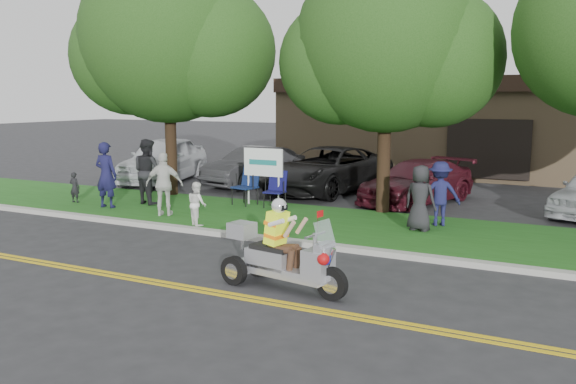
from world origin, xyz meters
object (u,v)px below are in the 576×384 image
at_px(spectator_adult_left, 106,175).
at_px(parked_car_right, 417,182).
at_px(lawn_chair_a, 248,181).
at_px(trike_scooter, 281,257).
at_px(parked_car_left, 254,166).
at_px(lawn_chair_b, 276,187).
at_px(parked_car_mid, 327,170).
at_px(spectator_adult_right, 164,184).
at_px(parked_car_far_left, 164,159).
at_px(spectator_adult_mid, 148,171).

relative_size(spectator_adult_left, parked_car_right, 0.42).
xyz_separation_m(lawn_chair_a, parked_car_right, (4.17, 3.03, -0.13)).
distance_m(trike_scooter, parked_car_right, 9.35).
relative_size(trike_scooter, parked_car_left, 0.55).
bearing_deg(lawn_chair_b, trike_scooter, -65.65).
height_order(parked_car_mid, parked_car_right, parked_car_mid).
bearing_deg(parked_car_mid, trike_scooter, -61.33).
height_order(trike_scooter, spectator_adult_left, spectator_adult_left).
relative_size(spectator_adult_right, parked_car_far_left, 0.33).
height_order(trike_scooter, spectator_adult_right, spectator_adult_right).
distance_m(trike_scooter, lawn_chair_a, 7.70).
bearing_deg(spectator_adult_left, spectator_adult_mid, -127.98).
height_order(lawn_chair_a, parked_car_right, parked_car_right).
bearing_deg(spectator_adult_mid, lawn_chair_a, -139.26).
bearing_deg(spectator_adult_left, spectator_adult_right, 169.10).
bearing_deg(spectator_adult_mid, spectator_adult_right, 157.13).
xyz_separation_m(parked_car_left, parked_car_right, (6.30, -0.96, -0.05)).
bearing_deg(lawn_chair_a, lawn_chair_b, 11.23).
relative_size(trike_scooter, spectator_adult_right, 1.41).
xyz_separation_m(spectator_adult_mid, spectator_adult_right, (1.58, -1.23, -0.12)).
relative_size(trike_scooter, parked_car_mid, 0.43).
bearing_deg(lawn_chair_a, spectator_adult_mid, -142.14).
distance_m(parked_car_far_left, parked_car_right, 9.80).
height_order(trike_scooter, parked_car_left, trike_scooter).
relative_size(spectator_adult_right, parked_car_mid, 0.30).
relative_size(parked_car_far_left, parked_car_right, 1.14).
distance_m(lawn_chair_a, parked_car_left, 4.51).
bearing_deg(spectator_adult_left, parked_car_far_left, -72.22).
xyz_separation_m(parked_car_far_left, parked_car_left, (3.50, 0.77, -0.16)).
distance_m(trike_scooter, spectator_adult_mid, 8.68).
relative_size(spectator_adult_mid, parked_car_far_left, 0.37).
xyz_separation_m(lawn_chair_a, parked_car_left, (-2.13, 3.98, -0.07)).
bearing_deg(parked_car_right, parked_car_far_left, -162.36).
xyz_separation_m(spectator_adult_left, parked_car_mid, (4.17, 6.04, -0.27)).
height_order(lawn_chair_b, parked_car_left, parked_car_left).
bearing_deg(lawn_chair_b, parked_car_mid, 86.70).
bearing_deg(spectator_adult_left, lawn_chair_a, -150.52).
distance_m(spectator_adult_left, parked_car_far_left, 5.97).
height_order(spectator_adult_mid, parked_car_right, spectator_adult_mid).
xyz_separation_m(trike_scooter, spectator_adult_right, (-5.46, 3.82, 0.40)).
bearing_deg(trike_scooter, parked_car_far_left, 146.02).
height_order(spectator_adult_right, parked_car_right, spectator_adult_right).
bearing_deg(spectator_adult_right, parked_car_left, -104.27).
relative_size(parked_car_mid, parked_car_right, 1.23).
height_order(spectator_adult_left, parked_car_right, spectator_adult_left).
bearing_deg(parked_car_far_left, trike_scooter, -59.26).
xyz_separation_m(trike_scooter, parked_car_right, (-0.23, 9.35, 0.11)).
height_order(lawn_chair_a, spectator_adult_right, spectator_adult_right).
height_order(spectator_adult_right, parked_car_mid, spectator_adult_right).
bearing_deg(parked_car_left, parked_car_mid, 7.86).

